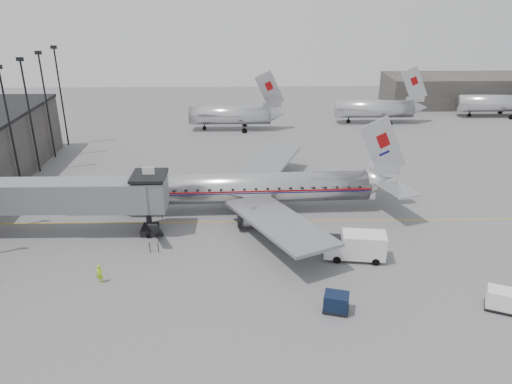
# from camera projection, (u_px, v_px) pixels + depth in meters

# --- Properties ---
(ground) EXTENTS (160.00, 160.00, 0.00)m
(ground) POSITION_uv_depth(u_px,v_px,m) (240.00, 249.00, 48.53)
(ground) COLOR slate
(ground) RESTS_ON ground
(hangar) EXTENTS (30.00, 12.00, 6.00)m
(hangar) POSITION_uv_depth(u_px,v_px,m) (459.00, 90.00, 103.40)
(hangar) COLOR #3A3735
(hangar) RESTS_ON ground
(apron_line) EXTENTS (60.00, 0.15, 0.01)m
(apron_line) POSITION_uv_depth(u_px,v_px,m) (268.00, 221.00, 54.11)
(apron_line) COLOR gold
(apron_line) RESTS_ON ground
(jet_bridge) EXTENTS (21.00, 6.20, 7.10)m
(jet_bridge) POSITION_uv_depth(u_px,v_px,m) (73.00, 196.00, 49.93)
(jet_bridge) COLOR slate
(jet_bridge) RESTS_ON ground
(distant_aircraft_near) EXTENTS (16.39, 3.20, 10.26)m
(distant_aircraft_near) POSITION_uv_depth(u_px,v_px,m) (231.00, 114.00, 86.03)
(distant_aircraft_near) COLOR silver
(distant_aircraft_near) RESTS_ON ground
(distant_aircraft_mid) EXTENTS (16.39, 3.20, 10.26)m
(distant_aircraft_mid) POSITION_uv_depth(u_px,v_px,m) (375.00, 108.00, 90.23)
(distant_aircraft_mid) COLOR silver
(distant_aircraft_mid) RESTS_ON ground
(distant_aircraft_far) EXTENTS (16.39, 3.20, 10.26)m
(distant_aircraft_far) POSITION_uv_depth(u_px,v_px,m) (496.00, 102.00, 94.38)
(distant_aircraft_far) COLOR silver
(distant_aircraft_far) RESTS_ON ground
(airliner) EXTENTS (34.16, 31.63, 10.80)m
(airliner) POSITION_uv_depth(u_px,v_px,m) (253.00, 188.00, 55.79)
(airliner) COLOR silver
(airliner) RESTS_ON ground
(service_van) EXTENTS (5.86, 2.87, 2.65)m
(service_van) POSITION_uv_depth(u_px,v_px,m) (356.00, 246.00, 46.37)
(service_van) COLOR white
(service_van) RESTS_ON ground
(baggage_cart_navy) EXTENTS (2.33, 2.00, 1.57)m
(baggage_cart_navy) POSITION_uv_depth(u_px,v_px,m) (336.00, 302.00, 39.16)
(baggage_cart_navy) COLOR black
(baggage_cart_navy) RESTS_ON ground
(baggage_cart_white) EXTENTS (2.71, 2.44, 1.74)m
(baggage_cart_white) POSITION_uv_depth(u_px,v_px,m) (501.00, 299.00, 39.39)
(baggage_cart_white) COLOR white
(baggage_cart_white) RESTS_ON ground
(ramp_worker) EXTENTS (0.65, 0.45, 1.70)m
(ramp_worker) POSITION_uv_depth(u_px,v_px,m) (100.00, 274.00, 42.90)
(ramp_worker) COLOR #AEEF1C
(ramp_worker) RESTS_ON ground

